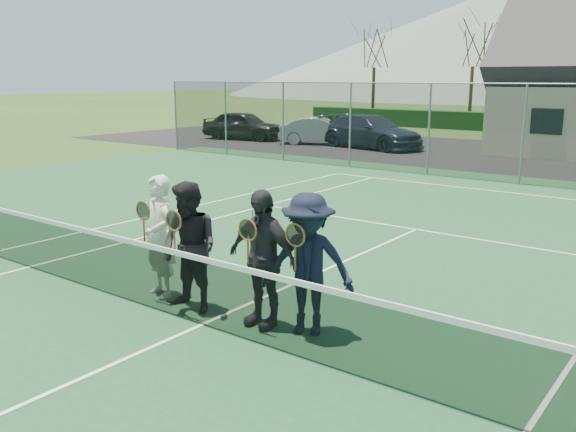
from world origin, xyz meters
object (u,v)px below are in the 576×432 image
object	(u,v)px
player_c	(262,258)
player_d	(308,264)
car_c	(371,132)
player_a	(159,236)
car_a	(244,125)
car_b	(320,131)
tennis_net	(200,288)
player_b	(190,248)

from	to	relation	value
player_c	player_d	xyz separation A→B (m)	(0.62, 0.15, -0.00)
car_c	player_a	xyz separation A→B (m)	(7.20, -18.98, 0.17)
car_a	car_b	distance (m)	4.56
tennis_net	player_a	bearing A→B (deg)	160.38
tennis_net	player_d	distance (m)	1.44
car_b	player_d	size ratio (longest dim) A/B	2.17
tennis_net	player_a	distance (m)	1.41
car_b	tennis_net	bearing A→B (deg)	-174.83
tennis_net	player_b	size ratio (longest dim) A/B	6.49
car_c	player_b	size ratio (longest dim) A/B	2.89
player_c	player_a	bearing A→B (deg)	-178.40
car_c	player_b	distance (m)	20.73
car_b	player_c	xyz separation A→B (m)	(11.82, -18.84, 0.28)
player_d	player_a	bearing A→B (deg)	-175.48
car_a	player_b	bearing A→B (deg)	-151.08
car_c	player_c	bearing A→B (deg)	-143.06
car_b	player_c	world-z (taller)	player_c
car_b	player_b	distance (m)	21.85
car_a	player_d	world-z (taller)	player_d
tennis_net	player_c	bearing A→B (deg)	39.94
tennis_net	player_b	xyz separation A→B (m)	(-0.49, 0.31, 0.38)
player_a	player_b	world-z (taller)	same
car_a	player_c	bearing A→B (deg)	-148.79
player_b	player_d	bearing A→B (deg)	11.43
player_b	player_c	size ratio (longest dim) A/B	1.00
car_c	player_d	distance (m)	21.14
player_a	car_a	bearing A→B (deg)	128.10
car_a	car_c	bearing A→B (deg)	-96.26
player_b	player_d	size ratio (longest dim) A/B	1.00
car_a	car_b	xyz separation A→B (m)	(4.53, 0.44, -0.10)
tennis_net	player_b	distance (m)	0.70
car_b	player_c	bearing A→B (deg)	-172.82
tennis_net	player_b	bearing A→B (deg)	148.12
player_c	tennis_net	bearing A→B (deg)	-140.06
car_a	tennis_net	bearing A→B (deg)	-150.64
car_c	player_b	world-z (taller)	player_b
car_b	player_d	world-z (taller)	player_d
player_b	tennis_net	bearing A→B (deg)	-31.88
player_c	player_d	distance (m)	0.63
car_b	player_b	xyz separation A→B (m)	(10.72, -19.04, 0.28)
car_c	player_c	xyz separation A→B (m)	(9.09, -18.92, 0.17)
player_b	player_c	distance (m)	1.12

